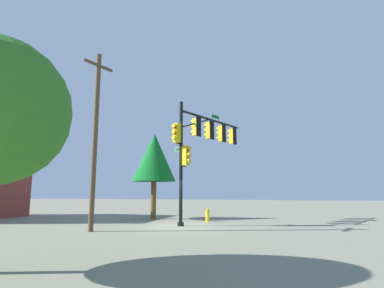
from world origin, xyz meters
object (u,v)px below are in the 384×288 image
Objects in this scene: signal_pole_assembly at (201,140)px; utility_pole at (95,136)px; tree_mid at (154,158)px; fire_hydrant at (208,215)px.

signal_pole_assembly is 6.72m from utility_pole.
fire_hydrant is at bearing -105.46° from tree_mid.
utility_pole is 1.47× the size of tree_mid.
tree_mid is (7.32, -0.26, -0.33)m from utility_pole.
signal_pole_assembly is 1.17× the size of tree_mid.
signal_pole_assembly is 4.83m from fire_hydrant.
signal_pole_assembly reaches higher than tree_mid.
signal_pole_assembly is at bearing 172.19° from fire_hydrant.
signal_pole_assembly is 4.63m from tree_mid.
signal_pole_assembly is at bearing -39.56° from utility_pole.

